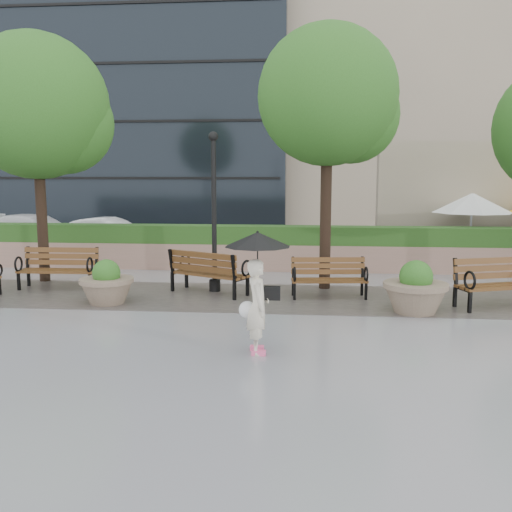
# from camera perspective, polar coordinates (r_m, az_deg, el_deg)

# --- Properties ---
(ground) EXTENTS (100.00, 100.00, 0.00)m
(ground) POSITION_cam_1_polar(r_m,az_deg,el_deg) (10.87, -6.43, -7.45)
(ground) COLOR gray
(ground) RESTS_ON ground
(cobble_strip) EXTENTS (28.00, 3.20, 0.01)m
(cobble_strip) POSITION_cam_1_polar(r_m,az_deg,el_deg) (13.73, -3.87, -4.06)
(cobble_strip) COLOR #383330
(cobble_strip) RESTS_ON ground
(hedge_wall) EXTENTS (24.00, 0.80, 1.35)m
(hedge_wall) POSITION_cam_1_polar(r_m,az_deg,el_deg) (17.52, -1.78, 0.83)
(hedge_wall) COLOR #9E7465
(hedge_wall) RESTS_ON ground
(asphalt_street) EXTENTS (40.00, 7.00, 0.00)m
(asphalt_street) POSITION_cam_1_polar(r_m,az_deg,el_deg) (21.55, -0.45, 0.46)
(asphalt_street) COLOR black
(asphalt_street) RESTS_ON ground
(bldg_stone) EXTENTS (18.00, 10.00, 20.00)m
(bldg_stone) POSITION_cam_1_polar(r_m,az_deg,el_deg) (34.86, 19.41, 19.52)
(bldg_stone) COLOR tan
(bldg_stone) RESTS_ON ground
(bench_1) EXTENTS (1.96, 0.82, 1.04)m
(bench_1) POSITION_cam_1_polar(r_m,az_deg,el_deg) (15.41, -19.14, -2.00)
(bench_1) COLOR brown
(bench_1) RESTS_ON ground
(bench_2) EXTENTS (2.11, 1.60, 1.07)m
(bench_2) POSITION_cam_1_polar(r_m,az_deg,el_deg) (14.01, -4.73, -2.52)
(bench_2) COLOR brown
(bench_2) RESTS_ON ground
(bench_3) EXTENTS (1.82, 0.88, 0.94)m
(bench_3) POSITION_cam_1_polar(r_m,az_deg,el_deg) (13.62, 7.29, -3.03)
(bench_3) COLOR brown
(bench_3) RESTS_ON ground
(bench_4) EXTENTS (2.15, 1.39, 1.08)m
(bench_4) POSITION_cam_1_polar(r_m,az_deg,el_deg) (13.63, 23.32, -3.46)
(bench_4) COLOR brown
(bench_4) RESTS_ON ground
(planter_left) EXTENTS (1.21, 1.21, 1.02)m
(planter_left) POSITION_cam_1_polar(r_m,az_deg,el_deg) (13.34, -14.69, -2.96)
(planter_left) COLOR #7F6B56
(planter_left) RESTS_ON ground
(planter_right) EXTENTS (1.35, 1.35, 1.13)m
(planter_right) POSITION_cam_1_polar(r_m,az_deg,el_deg) (12.50, 15.65, -3.54)
(planter_right) COLOR #7F6B56
(planter_right) RESTS_ON ground
(lamppost) EXTENTS (0.28, 0.28, 3.93)m
(lamppost) POSITION_cam_1_polar(r_m,az_deg,el_deg) (14.10, -4.21, 3.35)
(lamppost) COLOR black
(lamppost) RESTS_ON ground
(tree_0) EXTENTS (3.84, 3.82, 6.59)m
(tree_0) POSITION_cam_1_polar(r_m,az_deg,el_deg) (16.52, -20.53, 13.40)
(tree_0) COLOR black
(tree_0) RESTS_ON ground
(tree_1) EXTENTS (3.53, 3.45, 6.55)m
(tree_1) POSITION_cam_1_polar(r_m,az_deg,el_deg) (14.67, 7.78, 15.10)
(tree_1) COLOR black
(tree_1) RESTS_ON ground
(patio_umb_white) EXTENTS (2.50, 2.50, 2.30)m
(patio_umb_white) POSITION_cam_1_polar(r_m,az_deg,el_deg) (19.33, 20.80, 4.94)
(patio_umb_white) COLOR black
(patio_umb_white) RESTS_ON ground
(car_left) EXTENTS (5.05, 2.86, 1.38)m
(car_left) POSITION_cam_1_polar(r_m,az_deg,el_deg) (23.23, -21.16, 2.18)
(car_left) COLOR white
(car_left) RESTS_ON ground
(car_right) EXTENTS (4.14, 2.12, 1.30)m
(car_right) POSITION_cam_1_polar(r_m,az_deg,el_deg) (21.74, -14.47, 1.98)
(car_right) COLOR white
(car_right) RESTS_ON ground
(pedestrian) EXTENTS (1.08, 1.08, 1.99)m
(pedestrian) POSITION_cam_1_polar(r_m,az_deg,el_deg) (9.27, 0.15, -2.44)
(pedestrian) COLOR beige
(pedestrian) RESTS_ON ground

